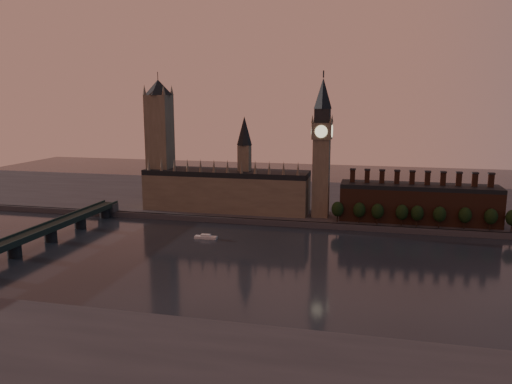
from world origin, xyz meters
TOP-DOWN VIEW (x-y plane):
  - ground at (0.00, 0.00)m, footprint 900.00×900.00m
  - north_bank at (0.00, 178.04)m, footprint 900.00×182.00m
  - palace_of_westminster at (-64.41, 114.91)m, footprint 130.00×30.30m
  - victoria_tower at (-120.00, 115.00)m, footprint 24.00×24.00m
  - big_ben at (10.00, 110.00)m, footprint 15.00×15.00m
  - chimney_block at (80.00, 110.00)m, footprint 110.00×25.00m
  - embankment_tree_0 at (23.79, 94.71)m, footprint 8.60×8.60m
  - embankment_tree_1 at (39.06, 95.36)m, footprint 8.60×8.60m
  - embankment_tree_2 at (51.67, 94.33)m, footprint 8.60×8.60m
  - embankment_tree_3 at (68.12, 94.48)m, footprint 8.60×8.60m
  - embankment_tree_4 at (78.25, 94.13)m, footprint 8.60×8.60m
  - embankment_tree_5 at (92.80, 93.91)m, footprint 8.60×8.60m
  - embankment_tree_6 at (109.29, 94.99)m, footprint 8.60×8.60m
  - embankment_tree_7 at (125.54, 94.85)m, footprint 8.60×8.60m
  - embankment_tree_8 at (138.50, 93.84)m, footprint 8.60×8.60m
  - westminster_bridge at (-155.00, -2.70)m, footprint 14.00×200.00m
  - river_boat at (-58.67, 45.11)m, footprint 14.91×4.42m

SIDE VIEW (x-z plane):
  - ground at x=0.00m, z-range 0.00..0.00m
  - river_boat at x=-58.67m, z-range -0.35..2.62m
  - north_bank at x=0.00m, z-range 0.00..4.00m
  - westminster_bridge at x=-155.00m, z-range 1.66..13.21m
  - embankment_tree_0 at x=23.79m, z-range 6.03..20.91m
  - embankment_tree_1 at x=39.06m, z-range 6.03..20.91m
  - embankment_tree_2 at x=51.67m, z-range 6.03..20.91m
  - embankment_tree_3 at x=68.12m, z-range 6.03..20.91m
  - embankment_tree_4 at x=78.25m, z-range 6.03..20.91m
  - embankment_tree_5 at x=92.80m, z-range 6.03..20.91m
  - embankment_tree_6 at x=109.29m, z-range 6.03..20.91m
  - embankment_tree_7 at x=125.54m, z-range 6.03..20.91m
  - embankment_tree_8 at x=138.50m, z-range 6.03..20.91m
  - chimney_block at x=80.00m, z-range -0.68..36.32m
  - palace_of_westminster at x=-64.41m, z-range -15.37..58.63m
  - big_ben at x=10.00m, z-range 3.33..110.33m
  - victoria_tower at x=-120.00m, z-range 5.09..113.09m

